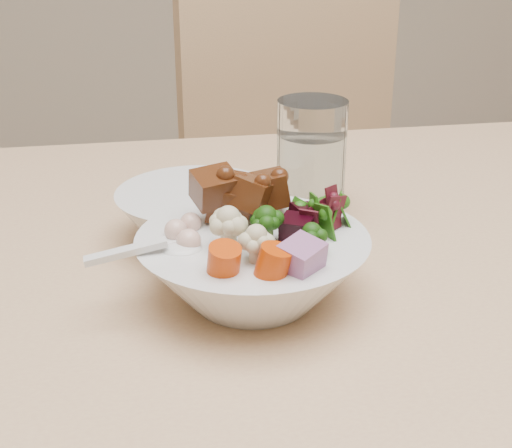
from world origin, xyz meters
The scene contains 5 objects.
chair_far centered at (0.02, 0.78, 0.54)m, with size 0.54×0.54×0.96m.
food_bowl centered at (-0.21, 0.12, 0.81)m, with size 0.19×0.19×0.10m.
soup_spoon centered at (-0.28, 0.10, 0.83)m, with size 0.09×0.03×0.02m.
water_glass centered at (-0.13, 0.29, 0.83)m, with size 0.07×0.07×0.12m.
side_bowl centered at (-0.25, 0.24, 0.80)m, with size 0.16×0.16×0.05m, color silver, non-canonical shape.
Camera 1 is at (-0.30, -0.40, 1.08)m, focal length 50.00 mm.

